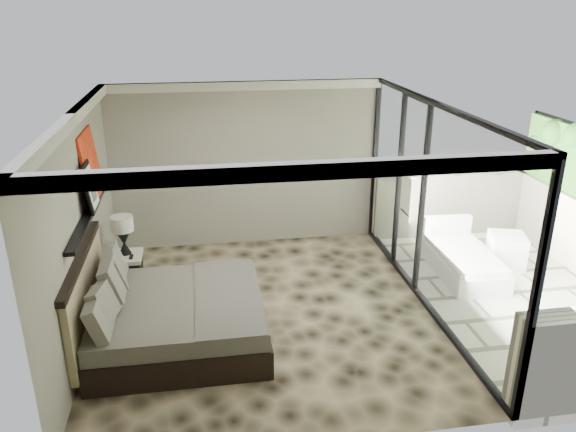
{
  "coord_description": "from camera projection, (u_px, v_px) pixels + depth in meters",
  "views": [
    {
      "loc": [
        -0.76,
        -6.65,
        3.99
      ],
      "look_at": [
        0.38,
        0.4,
        1.25
      ],
      "focal_mm": 35.0,
      "sensor_mm": 36.0,
      "label": 1
    }
  ],
  "objects": [
    {
      "name": "floor",
      "position": [
        266.0,
        313.0,
        7.67
      ],
      "size": [
        5.0,
        5.0,
        0.0
      ],
      "primitive_type": "plane",
      "color": "black",
      "rests_on": "ground"
    },
    {
      "name": "back_wall",
      "position": [
        246.0,
        165.0,
        9.46
      ],
      "size": [
        4.5,
        0.02,
        2.8
      ],
      "primitive_type": "cube",
      "color": "gray",
      "rests_on": "floor"
    },
    {
      "name": "terrace_slab",
      "position": [
        518.0,
        296.0,
        8.25
      ],
      "size": [
        3.0,
        5.0,
        0.12
      ],
      "primitive_type": "cube",
      "color": "#BCB8A0",
      "rests_on": "ground"
    },
    {
      "name": "ceiling",
      "position": [
        262.0,
        109.0,
        6.67
      ],
      "size": [
        4.5,
        5.0,
        0.02
      ],
      "primitive_type": "cube",
      "color": "silver",
      "rests_on": "back_wall"
    },
    {
      "name": "lounger",
      "position": [
        462.0,
        259.0,
        8.8
      ],
      "size": [
        0.91,
        1.71,
        0.66
      ],
      "rotation": [
        0.0,
        0.0,
        -0.04
      ],
      "color": "silver",
      "rests_on": "terrace_slab"
    },
    {
      "name": "abstract_canvas",
      "position": [
        90.0,
        165.0,
        7.37
      ],
      "size": [
        0.13,
        0.9,
        0.9
      ],
      "primitive_type": "cube",
      "rotation": [
        0.0,
        -0.1,
        0.0
      ],
      "color": "#A34B0E",
      "rests_on": "picture_ledge"
    },
    {
      "name": "picture_ledge",
      "position": [
        87.0,
        218.0,
        6.9
      ],
      "size": [
        0.12,
        2.2,
        0.05
      ],
      "primitive_type": "cube",
      "color": "black",
      "rests_on": "left_wall"
    },
    {
      "name": "left_wall",
      "position": [
        82.0,
        228.0,
        6.83
      ],
      "size": [
        0.02,
        5.0,
        2.8
      ],
      "primitive_type": "cube",
      "color": "gray",
      "rests_on": "floor"
    },
    {
      "name": "framed_print",
      "position": [
        90.0,
        187.0,
        6.99
      ],
      "size": [
        0.11,
        0.5,
        0.6
      ],
      "primitive_type": "cube",
      "rotation": [
        0.0,
        -0.14,
        0.0
      ],
      "color": "black",
      "rests_on": "picture_ledge"
    },
    {
      "name": "nightstand",
      "position": [
        125.0,
        271.0,
        8.29
      ],
      "size": [
        0.6,
        0.6,
        0.52
      ],
      "primitive_type": "cube",
      "rotation": [
        0.0,
        0.0,
        -0.17
      ],
      "color": "black",
      "rests_on": "floor"
    },
    {
      "name": "bed",
      "position": [
        170.0,
        316.0,
        6.93
      ],
      "size": [
        2.16,
        2.09,
        1.19
      ],
      "color": "black",
      "rests_on": "floor"
    },
    {
      "name": "ottoman",
      "position": [
        506.0,
        250.0,
        8.97
      ],
      "size": [
        0.66,
        0.66,
        0.53
      ],
      "primitive_type": "cube",
      "rotation": [
        0.0,
        0.0,
        -0.29
      ],
      "color": "white",
      "rests_on": "terrace_slab"
    },
    {
      "name": "glass_wall",
      "position": [
        431.0,
        208.0,
        7.5
      ],
      "size": [
        0.08,
        5.0,
        2.8
      ],
      "primitive_type": "cube",
      "color": "white",
      "rests_on": "floor"
    },
    {
      "name": "table_lamp",
      "position": [
        123.0,
        230.0,
        8.11
      ],
      "size": [
        0.32,
        0.32,
        0.58
      ],
      "color": "black",
      "rests_on": "nightstand"
    }
  ]
}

